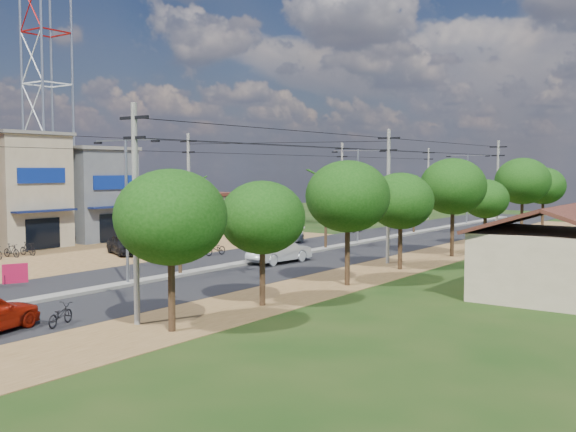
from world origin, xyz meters
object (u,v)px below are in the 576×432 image
(moto_rider_east, at_px, (60,316))
(car_parked_dark, at_px, (124,245))
(car_silver_mid, at_px, (280,251))
(car_white_far, at_px, (287,236))
(roadside_sign, at_px, (15,274))

(moto_rider_east, bearing_deg, car_parked_dark, -70.29)
(car_silver_mid, distance_m, moto_rider_east, 20.23)
(car_white_far, relative_size, roadside_sign, 3.57)
(roadside_sign, bearing_deg, car_silver_mid, 87.49)
(car_white_far, xyz_separation_m, moto_rider_east, (10.20, -29.70, -0.22))
(car_silver_mid, bearing_deg, car_white_far, -50.75)
(roadside_sign, bearing_deg, moto_rider_east, -1.61)
(car_white_far, bearing_deg, car_parked_dark, -126.16)
(car_silver_mid, distance_m, roadside_sign, 16.69)
(moto_rider_east, bearing_deg, car_silver_mid, -102.84)
(car_silver_mid, relative_size, car_white_far, 1.07)
(car_parked_dark, relative_size, moto_rider_east, 2.60)
(moto_rider_east, xyz_separation_m, roadside_sign, (-10.70, 4.74, 0.11))
(car_parked_dark, xyz_separation_m, roadside_sign, (4.93, -11.97, -0.19))
(car_white_far, xyz_separation_m, car_parked_dark, (-5.43, -12.99, 0.08))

